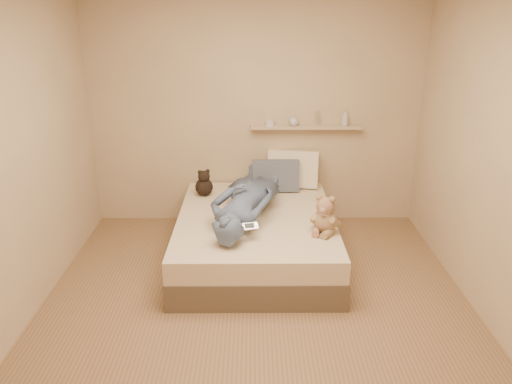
{
  "coord_description": "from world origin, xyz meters",
  "views": [
    {
      "loc": [
        -0.03,
        -3.46,
        2.37
      ],
      "look_at": [
        0.0,
        0.65,
        0.8
      ],
      "focal_mm": 35.0,
      "sensor_mm": 36.0,
      "label": 1
    }
  ],
  "objects_px": {
    "teddy_bear": "(325,217)",
    "person": "(246,199)",
    "game_console": "(249,226)",
    "pillow_grey": "(276,176)",
    "pillow_cream": "(293,169)",
    "wall_shelf": "(306,127)",
    "dark_plush": "(204,184)",
    "bed": "(256,237)"
  },
  "relations": [
    {
      "from": "game_console",
      "to": "teddy_bear",
      "type": "distance_m",
      "value": 0.68
    },
    {
      "from": "teddy_bear",
      "to": "pillow_grey",
      "type": "distance_m",
      "value": 1.13
    },
    {
      "from": "wall_shelf",
      "to": "bed",
      "type": "bearing_deg",
      "value": -121.18
    },
    {
      "from": "bed",
      "to": "pillow_cream",
      "type": "distance_m",
      "value": 1.02
    },
    {
      "from": "dark_plush",
      "to": "pillow_cream",
      "type": "bearing_deg",
      "value": 16.58
    },
    {
      "from": "pillow_grey",
      "to": "person",
      "type": "distance_m",
      "value": 0.76
    },
    {
      "from": "person",
      "to": "wall_shelf",
      "type": "relative_size",
      "value": 1.25
    },
    {
      "from": "game_console",
      "to": "pillow_grey",
      "type": "xyz_separation_m",
      "value": [
        0.28,
        1.22,
        0.04
      ]
    },
    {
      "from": "pillow_cream",
      "to": "person",
      "type": "bearing_deg",
      "value": -121.17
    },
    {
      "from": "game_console",
      "to": "dark_plush",
      "type": "distance_m",
      "value": 1.18
    },
    {
      "from": "teddy_bear",
      "to": "wall_shelf",
      "type": "relative_size",
      "value": 0.3
    },
    {
      "from": "game_console",
      "to": "bed",
      "type": "bearing_deg",
      "value": 83.76
    },
    {
      "from": "person",
      "to": "pillow_grey",
      "type": "bearing_deg",
      "value": -99.86
    },
    {
      "from": "bed",
      "to": "pillow_grey",
      "type": "relative_size",
      "value": 3.8
    },
    {
      "from": "game_console",
      "to": "person",
      "type": "height_order",
      "value": "person"
    },
    {
      "from": "teddy_bear",
      "to": "person",
      "type": "xyz_separation_m",
      "value": [
        -0.7,
        0.37,
        0.03
      ]
    },
    {
      "from": "dark_plush",
      "to": "person",
      "type": "height_order",
      "value": "person"
    },
    {
      "from": "game_console",
      "to": "teddy_bear",
      "type": "xyz_separation_m",
      "value": [
        0.66,
        0.16,
        0.01
      ]
    },
    {
      "from": "teddy_bear",
      "to": "game_console",
      "type": "bearing_deg",
      "value": -166.63
    },
    {
      "from": "teddy_bear",
      "to": "bed",
      "type": "bearing_deg",
      "value": 148.26
    },
    {
      "from": "bed",
      "to": "game_console",
      "type": "bearing_deg",
      "value": -96.24
    },
    {
      "from": "person",
      "to": "bed",
      "type": "bearing_deg",
      "value": -161.39
    },
    {
      "from": "bed",
      "to": "person",
      "type": "distance_m",
      "value": 0.42
    },
    {
      "from": "bed",
      "to": "person",
      "type": "bearing_deg",
      "value": -175.45
    },
    {
      "from": "pillow_grey",
      "to": "wall_shelf",
      "type": "distance_m",
      "value": 0.62
    },
    {
      "from": "person",
      "to": "wall_shelf",
      "type": "bearing_deg",
      "value": -110.97
    },
    {
      "from": "dark_plush",
      "to": "pillow_grey",
      "type": "relative_size",
      "value": 0.58
    },
    {
      "from": "game_console",
      "to": "person",
      "type": "distance_m",
      "value": 0.53
    },
    {
      "from": "dark_plush",
      "to": "pillow_cream",
      "type": "relative_size",
      "value": 0.52
    },
    {
      "from": "pillow_cream",
      "to": "wall_shelf",
      "type": "bearing_deg",
      "value": 30.22
    },
    {
      "from": "pillow_grey",
      "to": "wall_shelf",
      "type": "relative_size",
      "value": 0.42
    },
    {
      "from": "bed",
      "to": "teddy_bear",
      "type": "xyz_separation_m",
      "value": [
        0.61,
        -0.37,
        0.37
      ]
    },
    {
      "from": "wall_shelf",
      "to": "game_console",
      "type": "bearing_deg",
      "value": -112.88
    },
    {
      "from": "teddy_bear",
      "to": "dark_plush",
      "type": "height_order",
      "value": "teddy_bear"
    },
    {
      "from": "pillow_grey",
      "to": "pillow_cream",
      "type": "bearing_deg",
      "value": 35.35
    },
    {
      "from": "bed",
      "to": "game_console",
      "type": "xyz_separation_m",
      "value": [
        -0.06,
        -0.53,
        0.36
      ]
    },
    {
      "from": "game_console",
      "to": "dark_plush",
      "type": "height_order",
      "value": "dark_plush"
    },
    {
      "from": "bed",
      "to": "pillow_cream",
      "type": "height_order",
      "value": "pillow_cream"
    },
    {
      "from": "wall_shelf",
      "to": "pillow_cream",
      "type": "bearing_deg",
      "value": -149.78
    },
    {
      "from": "bed",
      "to": "pillow_grey",
      "type": "height_order",
      "value": "pillow_grey"
    },
    {
      "from": "dark_plush",
      "to": "person",
      "type": "distance_m",
      "value": 0.71
    },
    {
      "from": "person",
      "to": "wall_shelf",
      "type": "distance_m",
      "value": 1.21
    }
  ]
}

